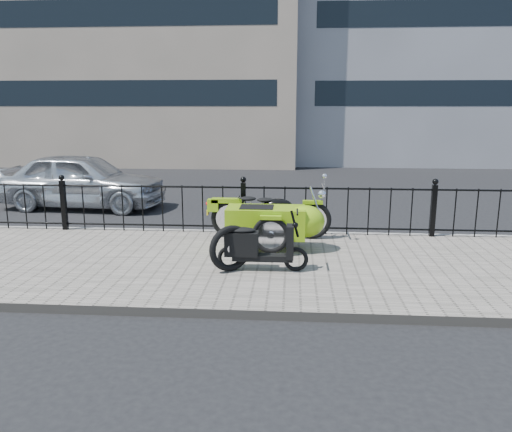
# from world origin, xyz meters

# --- Properties ---
(ground) EXTENTS (120.00, 120.00, 0.00)m
(ground) POSITION_xyz_m (0.00, 0.00, 0.00)
(ground) COLOR black
(ground) RESTS_ON ground
(sidewalk) EXTENTS (30.00, 3.80, 0.12)m
(sidewalk) POSITION_xyz_m (0.00, -0.50, 0.06)
(sidewalk) COLOR #655F55
(sidewalk) RESTS_ON ground
(curb) EXTENTS (30.00, 0.10, 0.12)m
(curb) POSITION_xyz_m (0.00, 1.44, 0.06)
(curb) COLOR gray
(curb) RESTS_ON ground
(iron_fence) EXTENTS (14.11, 0.11, 1.08)m
(iron_fence) POSITION_xyz_m (0.00, 1.30, 0.59)
(iron_fence) COLOR black
(iron_fence) RESTS_ON sidewalk
(building_tan) EXTENTS (14.00, 8.01, 12.00)m
(building_tan) POSITION_xyz_m (-6.00, 15.99, 6.00)
(building_tan) COLOR gray
(building_tan) RESTS_ON ground
(motorcycle_sidecar) EXTENTS (2.28, 1.48, 0.98)m
(motorcycle_sidecar) POSITION_xyz_m (0.66, 0.34, 0.59)
(motorcycle_sidecar) COLOR black
(motorcycle_sidecar) RESTS_ON sidewalk
(scooter) EXTENTS (1.33, 0.39, 0.90)m
(scooter) POSITION_xyz_m (0.41, -0.90, 0.47)
(scooter) COLOR black
(scooter) RESTS_ON sidewalk
(spare_tire) EXTENTS (0.62, 0.47, 0.68)m
(spare_tire) POSITION_xyz_m (0.04, -0.97, 0.46)
(spare_tire) COLOR black
(spare_tire) RESTS_ON sidewalk
(sedan_car) EXTENTS (4.15, 1.91, 1.38)m
(sedan_car) POSITION_xyz_m (-4.27, 3.98, 0.69)
(sedan_car) COLOR silver
(sedan_car) RESTS_ON ground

